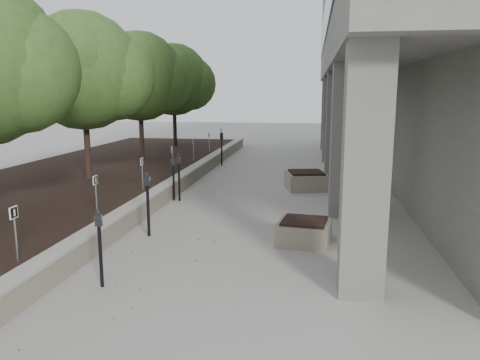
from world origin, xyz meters
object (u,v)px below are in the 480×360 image
Objects in this scene: parking_meter_1 at (100,249)px; planter_back at (306,180)px; parking_meter_5 at (222,149)px; crabapple_tree_5 at (174,95)px; crabapple_tree_3 at (84,96)px; parking_meter_2 at (148,204)px; parking_meter_3 at (174,178)px; crabapple_tree_4 at (140,95)px; planter_front at (304,231)px; parking_meter_4 at (179,177)px.

planter_back is (3.28, 8.75, -0.37)m from parking_meter_1.
parking_meter_5 is 1.15× the size of planter_back.
parking_meter_5 is 6.09m from planter_back.
crabapple_tree_3 is at bearing -90.00° from crabapple_tree_5.
parking_meter_3 is at bearing 93.76° from parking_meter_2.
crabapple_tree_3 reaches higher than planter_back.
crabapple_tree_4 is 4.23m from parking_meter_5.
planter_front is (7.25, -14.53, -2.86)m from crabapple_tree_5.
crabapple_tree_4 reaches higher than parking_meter_2.
crabapple_tree_4 reaches higher than parking_meter_1.
crabapple_tree_4 is at bearing -153.41° from parking_meter_5.
parking_meter_5 is at bearing 69.93° from parking_meter_3.
crabapple_tree_5 is at bearing 100.48° from parking_meter_2.
crabapple_tree_4 is at bearing 107.40° from parking_meter_2.
crabapple_tree_5 is 11.63m from planter_back.
parking_meter_3 is at bearing -81.03° from parking_meter_5.
parking_meter_1 is 1.22× the size of planter_front.
parking_meter_5 is (3.36, 6.01, -2.37)m from crabapple_tree_3.
crabapple_tree_4 is 3.65× the size of parking_meter_2.
parking_meter_2 is at bearing -120.51° from planter_back.
planter_front is (3.81, -3.46, -0.47)m from parking_meter_4.
parking_meter_3 is 1.05× the size of planter_back.
parking_meter_1 is 6.38m from parking_meter_4.
parking_meter_3 is 1.24× the size of planter_front.
parking_meter_4 is (-0.30, 3.52, -0.02)m from parking_meter_2.
parking_meter_4 is 5.17m from planter_front.
crabapple_tree_5 is 18.04m from parking_meter_1.
crabapple_tree_4 is 7.28m from parking_meter_3.
planter_back is (3.77, 2.38, -0.42)m from parking_meter_4.
parking_meter_1 is 2.86m from parking_meter_2.
parking_meter_1 is 0.90× the size of parking_meter_2.
crabapple_tree_3 is 1.00× the size of crabapple_tree_5.
planter_front is at bearing -89.56° from planter_back.
crabapple_tree_5 is 4.15× the size of planter_back.
crabapple_tree_3 is 4.20m from parking_meter_3.
parking_meter_1 reaches higher than planter_back.
crabapple_tree_5 is 3.97× the size of parking_meter_3.
parking_meter_2 is 0.99× the size of parking_meter_5.
parking_meter_2 is (3.73, -14.58, -2.37)m from crabapple_tree_5.
parking_meter_5 reaches higher than parking_meter_4.
planter_back is (3.85, -4.70, -0.45)m from parking_meter_5.
parking_meter_4 is at bearing 137.78° from planter_front.
parking_meter_4 is (3.44, -1.07, -2.39)m from crabapple_tree_3.
parking_meter_3 is (3.26, -11.04, -2.43)m from crabapple_tree_5.
crabapple_tree_5 reaches higher than parking_meter_3.
parking_meter_2 is (-0.20, 2.85, 0.07)m from parking_meter_1.
crabapple_tree_4 is at bearing 106.08° from parking_meter_4.
parking_meter_4 is at bearing -72.75° from crabapple_tree_5.
parking_meter_3 is (3.26, -1.04, -2.43)m from crabapple_tree_3.
parking_meter_3 is at bearing 79.58° from parking_meter_1.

